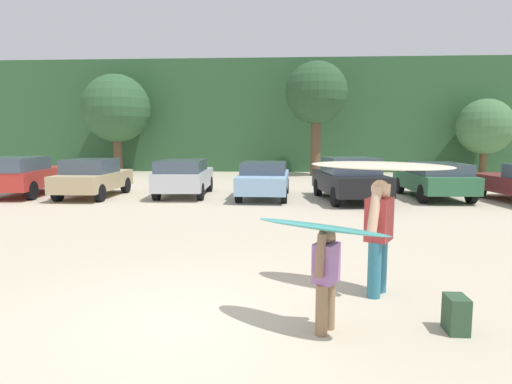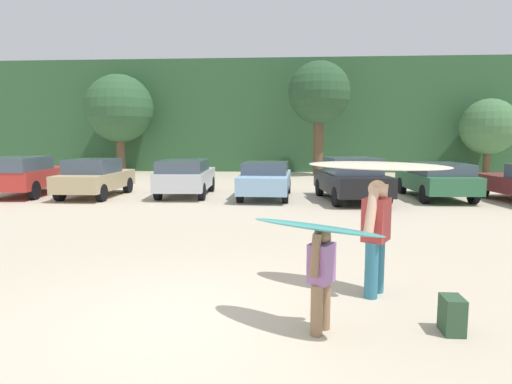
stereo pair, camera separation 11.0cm
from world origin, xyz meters
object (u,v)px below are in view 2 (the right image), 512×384
Objects in this scene: parked_car_silver at (186,176)px; parked_car_sky_blue at (266,179)px; person_adult at (376,231)px; person_child at (321,273)px; parked_car_forest_green at (436,179)px; parked_car_red at (26,174)px; surfboard_teal at (315,227)px; backpack_dropped at (452,315)px; surfboard_cream at (376,166)px; parked_car_tan at (95,177)px; parked_car_black at (351,179)px.

parked_car_silver is 0.96× the size of parked_car_sky_blue.
person_adult is 1.33× the size of person_child.
person_adult reaches higher than parked_car_forest_green.
parked_car_red is at bearing -12.94° from person_adult.
parked_car_forest_green is at bearing -79.64° from surfboard_teal.
parked_car_forest_green reaches higher than person_child.
person_adult is at bearing -166.70° from parked_car_sky_blue.
person_adult is at bearing 118.42° from backpack_dropped.
surfboard_teal is (4.37, -12.27, 0.52)m from parked_car_silver.
person_adult is at bearing 131.09° from surfboard_cream.
parked_car_silver is at bearing 116.44° from backpack_dropped.
parked_car_tan is (2.89, -0.11, -0.09)m from parked_car_red.
parked_car_silver is (3.49, 0.49, 0.02)m from parked_car_tan.
parked_car_tan reaches higher than parked_car_sky_blue.
surfboard_cream is (-4.35, -10.71, 1.19)m from parked_car_forest_green.
surfboard_teal reaches higher than backpack_dropped.
parked_car_red is 1.10× the size of parked_car_tan.
parked_car_forest_green is (13.18, 0.39, -0.02)m from parked_car_tan.
parked_car_red is at bearing 92.58° from parked_car_sky_blue.
person_child is at bearing -145.37° from parked_car_tan.
person_adult reaches higher than parked_car_tan.
parked_car_black reaches higher than surfboard_teal.
backpack_dropped is at bearing 147.27° from person_adult.
surfboard_cream is (8.83, -10.32, 1.17)m from parked_car_tan.
parked_car_sky_blue is 12.08m from surfboard_teal.
backpack_dropped is (1.67, 0.13, -1.08)m from surfboard_teal.
surfboard_cream is 1.26× the size of surfboard_teal.
parked_car_black is 10.03m from surfboard_cream.
parked_car_tan is 0.92× the size of parked_car_sky_blue.
parked_car_sky_blue reaches higher than parked_car_forest_green.
parked_car_sky_blue is at bearing -49.69° from person_adult.
surfboard_teal is (1.17, -12.01, 0.58)m from parked_car_sky_blue.
parked_car_red is 1.06× the size of parked_car_silver.
person_adult is at bearing -136.47° from parked_car_red.
parked_car_tan is 9.87m from parked_car_black.
parked_car_silver is 13.02m from person_child.
person_adult is 1.63m from backpack_dropped.
parked_car_black is (12.75, -0.51, -0.04)m from parked_car_red.
parked_car_tan is at bearing 95.76° from parked_car_silver.
parked_car_black is 9.96× the size of backpack_dropped.
surfboard_cream reaches higher than person_adult.
parked_car_black is at bearing -96.99° from parked_car_red.
parked_car_tan is at bearing -27.04° from person_child.
surfboard_cream is 2.28m from backpack_dropped.
person_child is 0.58m from surfboard_teal.
person_child is at bearing -162.23° from parked_car_silver.
parked_car_black reaches higher than parked_car_sky_blue.
parked_car_tan is 13.19m from parked_car_forest_green.
parked_car_sky_blue reaches higher than surfboard_teal.
person_adult is 1.01× the size of surfboard_teal.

